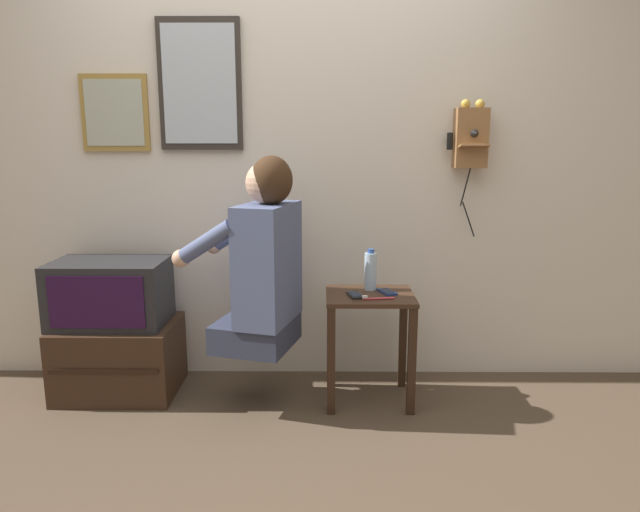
{
  "coord_description": "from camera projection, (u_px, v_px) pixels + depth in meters",
  "views": [
    {
      "loc": [
        0.2,
        -2.16,
        1.35
      ],
      "look_at": [
        0.18,
        0.62,
        0.79
      ],
      "focal_mm": 32.0,
      "sensor_mm": 36.0,
      "label": 1
    }
  ],
  "objects": [
    {
      "name": "side_table",
      "position": [
        369.0,
        322.0,
        2.95
      ],
      "size": [
        0.45,
        0.38,
        0.58
      ],
      "color": "#382316",
      "rests_on": "ground_plane"
    },
    {
      "name": "television",
      "position": [
        110.0,
        293.0,
        3.02
      ],
      "size": [
        0.59,
        0.38,
        0.34
      ],
      "color": "#232326",
      "rests_on": "tv_stand"
    },
    {
      "name": "wall_phone_antique",
      "position": [
        470.0,
        137.0,
        3.06
      ],
      "size": [
        0.21,
        0.19,
        0.73
      ],
      "color": "olive"
    },
    {
      "name": "cell_phone_held",
      "position": [
        355.0,
        295.0,
        2.88
      ],
      "size": [
        0.09,
        0.13,
        0.01
      ],
      "rotation": [
        0.0,
        0.0,
        0.25
      ],
      "color": "black",
      "rests_on": "side_table"
    },
    {
      "name": "wall_mirror",
      "position": [
        200.0,
        85.0,
        3.05
      ],
      "size": [
        0.44,
        0.03,
        0.69
      ],
      "color": "#2D2823"
    },
    {
      "name": "tv_stand",
      "position": [
        120.0,
        358.0,
        3.09
      ],
      "size": [
        0.62,
        0.46,
        0.39
      ],
      "color": "#382316",
      "rests_on": "ground_plane"
    },
    {
      "name": "cell_phone_spare",
      "position": [
        387.0,
        292.0,
        2.94
      ],
      "size": [
        0.1,
        0.14,
        0.01
      ],
      "rotation": [
        0.0,
        0.0,
        0.35
      ],
      "color": "navy",
      "rests_on": "side_table"
    },
    {
      "name": "person",
      "position": [
        263.0,
        262.0,
        2.81
      ],
      "size": [
        0.62,
        0.54,
        0.96
      ],
      "rotation": [
        0.0,
        0.0,
        1.3
      ],
      "color": "#2D3347",
      "rests_on": "ground_plane"
    },
    {
      "name": "toothbrush",
      "position": [
        376.0,
        298.0,
        2.82
      ],
      "size": [
        0.16,
        0.03,
        0.02
      ],
      "rotation": [
        0.0,
        0.0,
        1.7
      ],
      "color": "#D83F4C",
      "rests_on": "side_table"
    },
    {
      "name": "framed_picture",
      "position": [
        115.0,
        113.0,
        3.09
      ],
      "size": [
        0.36,
        0.03,
        0.41
      ],
      "color": "olive"
    },
    {
      "name": "ground_plane",
      "position": [
        277.0,
        469.0,
        2.39
      ],
      "size": [
        14.0,
        14.0,
        0.0
      ],
      "primitive_type": "plane",
      "color": "#4C3D2D"
    },
    {
      "name": "wall_back",
      "position": [
        289.0,
        154.0,
        3.16
      ],
      "size": [
        6.8,
        0.05,
        2.55
      ],
      "color": "beige",
      "rests_on": "ground_plane"
    },
    {
      "name": "water_bottle",
      "position": [
        371.0,
        271.0,
        2.99
      ],
      "size": [
        0.07,
        0.07,
        0.22
      ],
      "color": "#ADC6DB",
      "rests_on": "side_table"
    }
  ]
}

